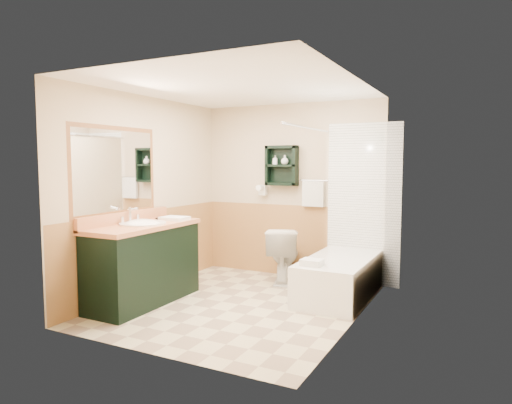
# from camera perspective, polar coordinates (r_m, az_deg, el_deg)

# --- Properties ---
(floor) EXTENTS (3.00, 3.00, 0.00)m
(floor) POSITION_cam_1_polar(r_m,az_deg,el_deg) (5.26, -2.15, -12.67)
(floor) COLOR beige
(floor) RESTS_ON ground
(back_wall) EXTENTS (2.60, 0.04, 2.40)m
(back_wall) POSITION_cam_1_polar(r_m,az_deg,el_deg) (6.40, 4.45, 1.43)
(back_wall) COLOR beige
(back_wall) RESTS_ON ground
(left_wall) EXTENTS (0.04, 3.00, 2.40)m
(left_wall) POSITION_cam_1_polar(r_m,az_deg,el_deg) (5.79, -13.69, 0.92)
(left_wall) COLOR beige
(left_wall) RESTS_ON ground
(right_wall) EXTENTS (0.04, 3.00, 2.40)m
(right_wall) POSITION_cam_1_polar(r_m,az_deg,el_deg) (4.54, 12.52, -0.14)
(right_wall) COLOR beige
(right_wall) RESTS_ON ground
(ceiling) EXTENTS (2.60, 3.00, 0.04)m
(ceiling) POSITION_cam_1_polar(r_m,az_deg,el_deg) (5.08, -2.24, 14.32)
(ceiling) COLOR white
(ceiling) RESTS_ON back_wall
(wainscot_left) EXTENTS (2.98, 2.98, 1.00)m
(wainscot_left) POSITION_cam_1_polar(r_m,az_deg,el_deg) (5.85, -13.28, -5.93)
(wainscot_left) COLOR tan
(wainscot_left) RESTS_ON left_wall
(wainscot_back) EXTENTS (2.58, 2.58, 1.00)m
(wainscot_back) POSITION_cam_1_polar(r_m,az_deg,el_deg) (6.45, 4.29, -4.81)
(wainscot_back) COLOR tan
(wainscot_back) RESTS_ON back_wall
(mirror_frame) EXTENTS (1.30, 1.30, 1.00)m
(mirror_frame) POSITION_cam_1_polar(r_m,az_deg,el_deg) (5.33, -17.20, 3.74)
(mirror_frame) COLOR brown
(mirror_frame) RESTS_ON left_wall
(mirror_glass) EXTENTS (1.20, 1.20, 0.90)m
(mirror_glass) POSITION_cam_1_polar(r_m,az_deg,el_deg) (5.33, -17.16, 3.74)
(mirror_glass) COLOR white
(mirror_glass) RESTS_ON left_wall
(tile_right) EXTENTS (1.50, 1.50, 2.10)m
(tile_right) POSITION_cam_1_polar(r_m,az_deg,el_deg) (5.29, 14.10, -1.09)
(tile_right) COLOR white
(tile_right) RESTS_ON right_wall
(tile_back) EXTENTS (0.95, 0.95, 2.10)m
(tile_back) POSITION_cam_1_polar(r_m,az_deg,el_deg) (6.05, 13.28, -0.32)
(tile_back) COLOR white
(tile_back) RESTS_ON back_wall
(tile_accent) EXTENTS (1.50, 1.50, 0.10)m
(tile_accent) POSITION_cam_1_polar(r_m,az_deg,el_deg) (5.27, 14.20, 8.14)
(tile_accent) COLOR #14482E
(tile_accent) RESTS_ON right_wall
(wall_shelf) EXTENTS (0.45, 0.15, 0.55)m
(wall_shelf) POSITION_cam_1_polar(r_m,az_deg,el_deg) (6.32, 3.23, 4.57)
(wall_shelf) COLOR black
(wall_shelf) RESTS_ON back_wall
(hair_dryer) EXTENTS (0.10, 0.24, 0.18)m
(hair_dryer) POSITION_cam_1_polar(r_m,az_deg,el_deg) (6.48, 0.87, 1.49)
(hair_dryer) COLOR white
(hair_dryer) RESTS_ON back_wall
(towel_bar) EXTENTS (0.40, 0.06, 0.40)m
(towel_bar) POSITION_cam_1_polar(r_m,az_deg,el_deg) (6.20, 7.20, 2.68)
(towel_bar) COLOR white
(towel_bar) RESTS_ON back_wall
(curtain_rod) EXTENTS (0.03, 1.60, 0.03)m
(curtain_rod) POSITION_cam_1_polar(r_m,az_deg,el_deg) (5.49, 6.57, 9.18)
(curtain_rod) COLOR silver
(curtain_rod) RESTS_ON back_wall
(shower_curtain) EXTENTS (1.05, 1.05, 1.70)m
(shower_curtain) POSITION_cam_1_polar(r_m,az_deg,el_deg) (5.66, 7.10, 0.43)
(shower_curtain) COLOR beige
(shower_curtain) RESTS_ON curtain_rod
(vanity) EXTENTS (0.59, 1.43, 0.90)m
(vanity) POSITION_cam_1_polar(r_m,az_deg,el_deg) (5.36, -13.87, -7.48)
(vanity) COLOR black
(vanity) RESTS_ON ground
(bathtub) EXTENTS (0.71, 1.50, 0.47)m
(bathtub) POSITION_cam_1_polar(r_m,az_deg,el_deg) (5.57, 10.44, -9.22)
(bathtub) COLOR white
(bathtub) RESTS_ON ground
(toilet) EXTENTS (0.62, 0.83, 0.72)m
(toilet) POSITION_cam_1_polar(r_m,az_deg,el_deg) (6.15, 3.45, -6.60)
(toilet) COLOR white
(toilet) RESTS_ON ground
(counter_towel) EXTENTS (0.31, 0.24, 0.04)m
(counter_towel) POSITION_cam_1_polar(r_m,az_deg,el_deg) (5.57, -10.14, -2.03)
(counter_towel) COLOR white
(counter_towel) RESTS_ON vanity
(vanity_book) EXTENTS (0.16, 0.06, 0.22)m
(vanity_book) POSITION_cam_1_polar(r_m,az_deg,el_deg) (5.75, -12.05, -0.94)
(vanity_book) COLOR black
(vanity_book) RESTS_ON vanity
(tub_towel) EXTENTS (0.23, 0.19, 0.07)m
(tub_towel) POSITION_cam_1_polar(r_m,az_deg,el_deg) (5.04, 7.00, -7.51)
(tub_towel) COLOR white
(tub_towel) RESTS_ON bathtub
(soap_bottle_a) EXTENTS (0.08, 0.13, 0.06)m
(soap_bottle_a) POSITION_cam_1_polar(r_m,az_deg,el_deg) (6.35, 2.42, 4.97)
(soap_bottle_a) COLOR white
(soap_bottle_a) RESTS_ON wall_shelf
(soap_bottle_b) EXTENTS (0.13, 0.15, 0.10)m
(soap_bottle_b) POSITION_cam_1_polar(r_m,az_deg,el_deg) (6.29, 3.62, 5.16)
(soap_bottle_b) COLOR white
(soap_bottle_b) RESTS_ON wall_shelf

